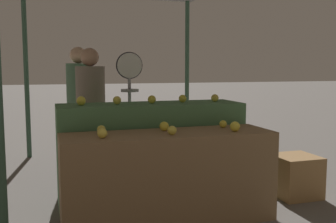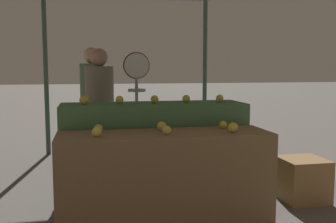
% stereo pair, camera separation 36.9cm
% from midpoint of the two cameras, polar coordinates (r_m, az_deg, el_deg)
% --- Properties ---
extents(ground_plane, '(60.00, 60.00, 0.00)m').
position_cam_midpoint_polar(ground_plane, '(3.62, -2.93, -15.61)').
color(ground_plane, '#66605B').
extents(display_counter_front, '(1.85, 0.55, 0.79)m').
position_cam_midpoint_polar(display_counter_front, '(3.49, -2.97, -9.56)').
color(display_counter_front, olive).
rests_on(display_counter_front, ground_plane).
extents(display_counter_back, '(1.85, 0.55, 1.00)m').
position_cam_midpoint_polar(display_counter_back, '(4.03, -5.11, -5.91)').
color(display_counter_back, '#4C7A4C').
rests_on(display_counter_back, ground_plane).
extents(apple_front_0, '(0.08, 0.08, 0.08)m').
position_cam_midpoint_polar(apple_front_0, '(3.21, -12.80, -3.12)').
color(apple_front_0, yellow).
rests_on(apple_front_0, display_counter_front).
extents(apple_front_1, '(0.08, 0.08, 0.08)m').
position_cam_midpoint_polar(apple_front_1, '(3.28, -2.64, -2.77)').
color(apple_front_1, gold).
rests_on(apple_front_1, display_counter_front).
extents(apple_front_2, '(0.09, 0.09, 0.09)m').
position_cam_midpoint_polar(apple_front_2, '(3.48, 6.72, -2.20)').
color(apple_front_2, gold).
rests_on(apple_front_2, display_counter_front).
extents(apple_front_3, '(0.07, 0.07, 0.07)m').
position_cam_midpoint_polar(apple_front_3, '(3.41, -12.73, -2.61)').
color(apple_front_3, gold).
rests_on(apple_front_3, display_counter_front).
extents(apple_front_4, '(0.09, 0.09, 0.09)m').
position_cam_midpoint_polar(apple_front_4, '(3.49, -3.59, -2.18)').
color(apple_front_4, gold).
rests_on(apple_front_4, display_counter_front).
extents(apple_front_5, '(0.07, 0.07, 0.07)m').
position_cam_midpoint_polar(apple_front_5, '(3.69, 5.18, -1.84)').
color(apple_front_5, gold).
rests_on(apple_front_5, display_counter_front).
extents(apple_back_0, '(0.09, 0.09, 0.09)m').
position_cam_midpoint_polar(apple_back_0, '(3.86, -15.20, 1.49)').
color(apple_back_0, gold).
rests_on(apple_back_0, display_counter_back).
extents(apple_back_1, '(0.08, 0.08, 0.08)m').
position_cam_midpoint_polar(apple_back_1, '(3.90, -10.12, 1.61)').
color(apple_back_1, yellow).
rests_on(apple_back_1, display_counter_back).
extents(apple_back_2, '(0.08, 0.08, 0.08)m').
position_cam_midpoint_polar(apple_back_2, '(3.96, -5.04, 1.76)').
color(apple_back_2, gold).
rests_on(apple_back_2, display_counter_back).
extents(apple_back_3, '(0.08, 0.08, 0.08)m').
position_cam_midpoint_polar(apple_back_3, '(4.05, -0.48, 1.88)').
color(apple_back_3, gold).
rests_on(apple_back_3, display_counter_back).
extents(apple_back_4, '(0.08, 0.08, 0.08)m').
position_cam_midpoint_polar(apple_back_4, '(4.15, 4.30, 1.97)').
color(apple_back_4, yellow).
rests_on(apple_back_4, display_counter_back).
extents(produce_scale, '(0.30, 0.20, 1.53)m').
position_cam_midpoint_polar(produce_scale, '(4.45, -7.97, 3.30)').
color(produce_scale, '#99999E').
rests_on(produce_scale, ground_plane).
extents(person_vendor_at_scale, '(0.45, 0.45, 1.58)m').
position_cam_midpoint_polar(person_vendor_at_scale, '(4.65, -13.39, 0.73)').
color(person_vendor_at_scale, '#2D2D38').
rests_on(person_vendor_at_scale, ground_plane).
extents(person_customer_left, '(0.40, 0.40, 1.62)m').
position_cam_midpoint_polar(person_customer_left, '(5.33, -14.72, 1.74)').
color(person_customer_left, '#2D2D38').
rests_on(person_customer_left, ground_plane).
extents(wooden_crate_side, '(0.44, 0.44, 0.44)m').
position_cam_midpoint_polar(wooden_crate_side, '(4.35, 15.67, -9.02)').
color(wooden_crate_side, '#9E7547').
rests_on(wooden_crate_side, ground_plane).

